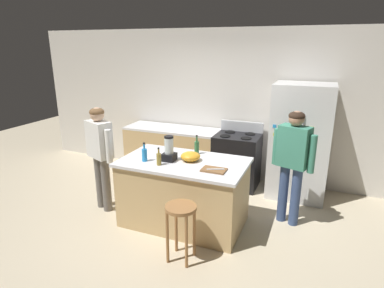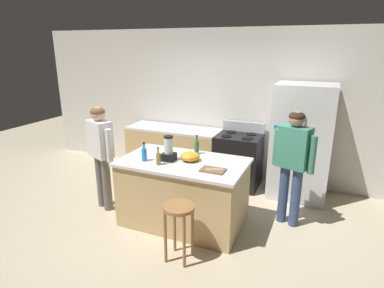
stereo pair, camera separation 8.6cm
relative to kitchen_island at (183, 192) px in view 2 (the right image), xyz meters
name	(u,v)px [view 2 (the right image)]	position (x,y,z in m)	size (l,w,h in m)	color
ground_plane	(184,222)	(0.00, 0.00, -0.46)	(14.00, 14.00, 0.00)	beige
back_wall	(228,105)	(0.00, 1.95, 0.89)	(8.00, 0.10, 2.70)	silver
kitchen_island	(183,192)	(0.00, 0.00, 0.00)	(1.69, 0.99, 0.92)	tan
back_counter_run	(179,152)	(-0.80, 1.55, 0.00)	(2.00, 0.64, 0.92)	tan
refrigerator	(301,143)	(1.37, 1.50, 0.46)	(0.90, 0.73, 1.85)	silver
stove_range	(238,160)	(0.35, 1.52, 0.01)	(0.76, 0.65, 1.10)	black
person_by_island_left	(101,149)	(-1.30, -0.08, 0.49)	(0.58, 0.36, 1.57)	#66605B
person_by_sink_right	(293,158)	(1.35, 0.56, 0.50)	(0.59, 0.34, 1.60)	#384C7A
bar_stool	(179,218)	(0.30, -0.76, 0.07)	(0.36, 0.36, 0.69)	#9E6B3D
blender_appliance	(169,150)	(-0.18, -0.06, 0.60)	(0.17, 0.17, 0.34)	black
bottle_soda	(144,154)	(-0.48, -0.20, 0.55)	(0.07, 0.07, 0.26)	#268CD8
bottle_olive_oil	(197,147)	(0.06, 0.33, 0.56)	(0.07, 0.07, 0.28)	#2D6638
bottle_vinegar	(158,158)	(-0.23, -0.26, 0.55)	(0.06, 0.06, 0.24)	olive
mixing_bowl	(190,156)	(0.08, 0.05, 0.52)	(0.26, 0.26, 0.12)	orange
cutting_board	(213,170)	(0.49, -0.18, 0.47)	(0.30, 0.20, 0.02)	brown
chef_knife	(214,169)	(0.51, -0.18, 0.48)	(0.22, 0.03, 0.01)	#B7BABF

